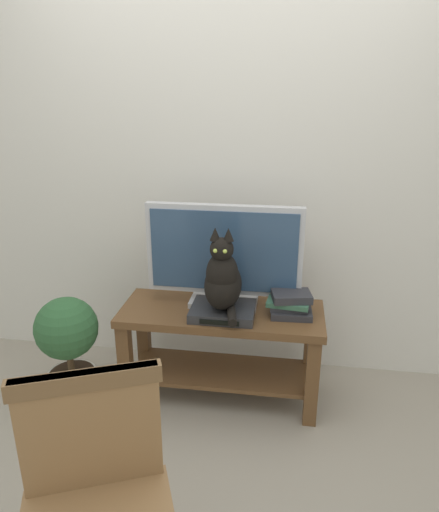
{
  "coord_description": "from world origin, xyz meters",
  "views": [
    {
      "loc": [
        0.34,
        -1.79,
        1.73
      ],
      "look_at": [
        -0.0,
        0.49,
        0.89
      ],
      "focal_mm": 33.33,
      "sensor_mm": 36.0,
      "label": 1
    }
  ],
  "objects_px": {
    "tv": "(223,255)",
    "tv_stand": "(221,338)",
    "media_box": "(223,311)",
    "book_stack": "(290,304)",
    "cat": "(223,279)",
    "wooden_chair": "(96,499)",
    "potted_plant": "(69,346)"
  },
  "relations": [
    {
      "from": "tv",
      "to": "cat",
      "type": "height_order",
      "value": "tv"
    },
    {
      "from": "wooden_chair",
      "to": "media_box",
      "type": "bearing_deg",
      "value": 79.68
    },
    {
      "from": "wooden_chair",
      "to": "tv_stand",
      "type": "bearing_deg",
      "value": 81.05
    },
    {
      "from": "tv",
      "to": "wooden_chair",
      "type": "distance_m",
      "value": 1.42
    },
    {
      "from": "cat",
      "to": "media_box",
      "type": "bearing_deg",
      "value": 93.77
    },
    {
      "from": "potted_plant",
      "to": "wooden_chair",
      "type": "bearing_deg",
      "value": -60.33
    },
    {
      "from": "media_box",
      "to": "cat",
      "type": "height_order",
      "value": "cat"
    },
    {
      "from": "tv",
      "to": "media_box",
      "type": "distance_m",
      "value": 0.31
    },
    {
      "from": "tv_stand",
      "to": "tv",
      "type": "distance_m",
      "value": 0.47
    },
    {
      "from": "cat",
      "to": "potted_plant",
      "type": "height_order",
      "value": "cat"
    },
    {
      "from": "tv",
      "to": "cat",
      "type": "bearing_deg",
      "value": -82.48
    },
    {
      "from": "tv",
      "to": "wooden_chair",
      "type": "relative_size",
      "value": 0.95
    },
    {
      "from": "tv_stand",
      "to": "media_box",
      "type": "distance_m",
      "value": 0.21
    },
    {
      "from": "tv_stand",
      "to": "media_box",
      "type": "bearing_deg",
      "value": -71.2
    },
    {
      "from": "book_stack",
      "to": "potted_plant",
      "type": "bearing_deg",
      "value": -170.19
    },
    {
      "from": "tv_stand",
      "to": "tv",
      "type": "relative_size",
      "value": 1.3
    },
    {
      "from": "media_box",
      "to": "potted_plant",
      "type": "distance_m",
      "value": 0.87
    },
    {
      "from": "tv_stand",
      "to": "book_stack",
      "type": "xyz_separation_m",
      "value": [
        0.38,
        0.0,
        0.23
      ]
    },
    {
      "from": "tv",
      "to": "wooden_chair",
      "type": "bearing_deg",
      "value": -98.4
    },
    {
      "from": "tv",
      "to": "tv_stand",
      "type": "bearing_deg",
      "value": -90.02
    },
    {
      "from": "book_stack",
      "to": "potted_plant",
      "type": "height_order",
      "value": "book_stack"
    },
    {
      "from": "wooden_chair",
      "to": "book_stack",
      "type": "bearing_deg",
      "value": 65.76
    },
    {
      "from": "cat",
      "to": "wooden_chair",
      "type": "height_order",
      "value": "cat"
    },
    {
      "from": "tv",
      "to": "wooden_chair",
      "type": "height_order",
      "value": "tv"
    },
    {
      "from": "media_box",
      "to": "book_stack",
      "type": "bearing_deg",
      "value": 10.1
    },
    {
      "from": "potted_plant",
      "to": "cat",
      "type": "bearing_deg",
      "value": 8.56
    },
    {
      "from": "media_box",
      "to": "book_stack",
      "type": "relative_size",
      "value": 1.37
    },
    {
      "from": "media_box",
      "to": "tv_stand",
      "type": "bearing_deg",
      "value": 108.8
    },
    {
      "from": "media_box",
      "to": "book_stack",
      "type": "xyz_separation_m",
      "value": [
        0.36,
        0.06,
        0.04
      ]
    },
    {
      "from": "tv_stand",
      "to": "wooden_chair",
      "type": "bearing_deg",
      "value": -98.95
    },
    {
      "from": "book_stack",
      "to": "wooden_chair",
      "type": "bearing_deg",
      "value": -114.24
    },
    {
      "from": "wooden_chair",
      "to": "book_stack",
      "type": "height_order",
      "value": "wooden_chair"
    }
  ]
}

